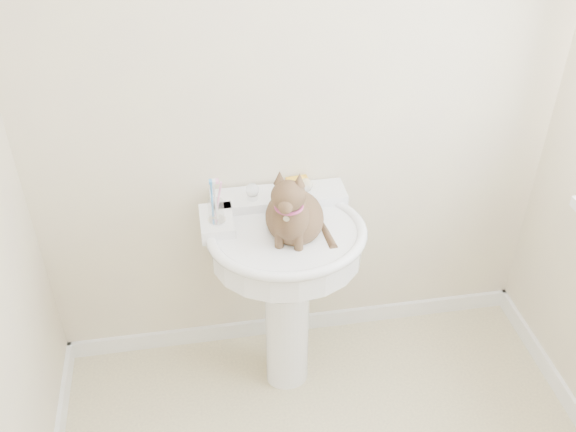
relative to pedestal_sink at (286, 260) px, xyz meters
name	(u,v)px	position (x,y,z in m)	size (l,w,h in m)	color
wall_back	(299,100)	(0.10, 0.29, 0.56)	(2.20, 0.00, 2.50)	beige
baseboard_back	(297,323)	(0.10, 0.28, -0.65)	(2.20, 0.02, 0.09)	white
pedestal_sink	(286,260)	(0.00, 0.00, 0.00)	(0.64, 0.63, 0.88)	white
faucet	(280,191)	(0.00, 0.16, 0.23)	(0.28, 0.12, 0.14)	silver
soap_bar	(298,182)	(0.09, 0.25, 0.20)	(0.09, 0.06, 0.03)	gold
toothbrush_cup	(216,211)	(-0.26, 0.05, 0.24)	(0.07, 0.07, 0.18)	silver
cat	(294,215)	(0.03, -0.03, 0.24)	(0.24, 0.31, 0.45)	brown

